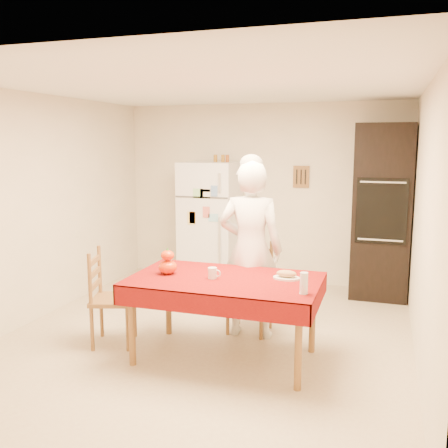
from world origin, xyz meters
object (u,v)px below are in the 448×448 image
at_px(coffee_mug, 212,273).
at_px(pumpkin_lower, 168,267).
at_px(oven_cabinet, 382,212).
at_px(chair_far, 252,283).
at_px(wine_glass, 304,283).
at_px(chair_left, 107,294).
at_px(dining_table, 225,286).
at_px(seated_woman, 251,250).
at_px(refrigerator, 210,223).
at_px(bread_plate, 286,278).

height_order(coffee_mug, pumpkin_lower, pumpkin_lower).
xyz_separation_m(oven_cabinet, pumpkin_lower, (-1.85, -2.43, -0.27)).
bearing_deg(chair_far, wine_glass, -52.20).
relative_size(chair_left, coffee_mug, 9.50).
distance_m(dining_table, pumpkin_lower, 0.57).
relative_size(dining_table, wine_glass, 9.66).
xyz_separation_m(oven_cabinet, seated_woman, (-1.23, -1.79, -0.20)).
relative_size(refrigerator, pumpkin_lower, 9.83).
height_order(refrigerator, pumpkin_lower, refrigerator).
distance_m(chair_far, pumpkin_lower, 1.04).
distance_m(oven_cabinet, seated_woman, 2.18).
xyz_separation_m(dining_table, coffee_mug, (-0.10, -0.05, 0.12)).
relative_size(chair_far, wine_glass, 5.40).
xyz_separation_m(chair_far, seated_woman, (0.03, -0.15, 0.39)).
height_order(chair_left, seated_woman, seated_woman).
bearing_deg(chair_far, oven_cabinet, 55.70).
relative_size(oven_cabinet, chair_left, 2.32).
height_order(pumpkin_lower, wine_glass, wine_glass).
bearing_deg(pumpkin_lower, refrigerator, 100.23).
relative_size(seated_woman, bread_plate, 7.48).
bearing_deg(oven_cabinet, seated_woman, -124.50).
bearing_deg(chair_far, seated_woman, -77.07).
bearing_deg(refrigerator, pumpkin_lower, -79.77).
bearing_deg(wine_glass, chair_far, 124.57).
height_order(oven_cabinet, wine_glass, oven_cabinet).
bearing_deg(seated_woman, oven_cabinet, -128.96).
height_order(chair_left, bread_plate, chair_left).
height_order(refrigerator, coffee_mug, refrigerator).
xyz_separation_m(oven_cabinet, chair_left, (-2.50, -2.44, -0.59)).
height_order(oven_cabinet, dining_table, oven_cabinet).
height_order(seated_woman, wine_glass, seated_woman).
bearing_deg(dining_table, coffee_mug, -155.59).
xyz_separation_m(refrigerator, wine_glass, (1.73, -2.61, -0.00)).
height_order(dining_table, bread_plate, bread_plate).
relative_size(chair_left, seated_woman, 0.53).
height_order(refrigerator, chair_left, refrigerator).
bearing_deg(coffee_mug, pumpkin_lower, 176.85).
bearing_deg(coffee_mug, dining_table, 24.41).
distance_m(refrigerator, dining_table, 2.56).
distance_m(oven_cabinet, chair_far, 2.14).
bearing_deg(wine_glass, coffee_mug, 166.69).
bearing_deg(bread_plate, chair_far, 127.66).
height_order(chair_far, wine_glass, chair_far).
xyz_separation_m(refrigerator, pumpkin_lower, (0.43, -2.38, -0.02)).
bearing_deg(seated_woman, chair_far, -84.77).
height_order(seated_woman, pumpkin_lower, seated_woman).
bearing_deg(dining_table, refrigerator, 112.56).
bearing_deg(oven_cabinet, refrigerator, -178.82).
xyz_separation_m(refrigerator, dining_table, (0.98, -2.36, -0.16)).
bearing_deg(oven_cabinet, chair_left, -135.72).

